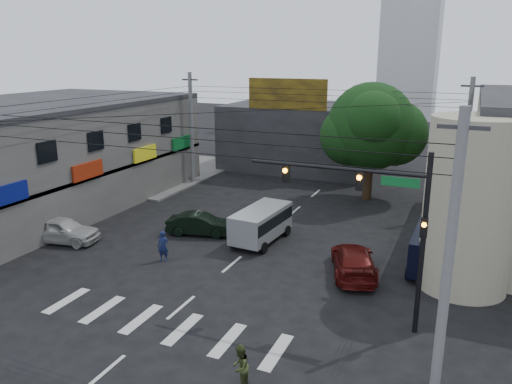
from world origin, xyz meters
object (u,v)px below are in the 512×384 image
Objects in this scene: utility_pole_far_right at (465,147)px; maroon_sedan at (354,261)px; navy_van at (435,249)px; traffic_officer at (163,246)px; street_tree at (371,127)px; silver_minivan at (261,225)px; utility_pole_near_right at (449,260)px; traffic_gantry at (380,210)px; white_compact at (61,230)px; dark_sedan at (200,224)px; pedestrian_olive at (240,367)px; utility_pole_far_left at (191,129)px.

utility_pole_far_right is 13.97m from maroon_sedan.
traffic_officer is (-13.18, -4.63, -0.23)m from navy_van.
maroon_sedan is 4.28m from navy_van.
street_tree reaches higher than silver_minivan.
utility_pole_near_right is 1.00× the size of utility_pole_far_right.
utility_pole_far_right is 1.74× the size of navy_van.
street_tree is 1.21× the size of traffic_gantry.
navy_van is at bearing -85.96° from silver_minivan.
white_compact is at bearing 168.63° from traffic_officer.
utility_pole_far_right is at bearing 81.06° from traffic_gantry.
utility_pole_far_right is 2.17× the size of dark_sedan.
silver_minivan is at bearing -108.98° from street_tree.
utility_pole_near_right is 6.04× the size of pedestrian_olive.
white_compact is 0.88× the size of navy_van.
navy_van is 13.43m from pedestrian_olive.
traffic_gantry is 25.00m from utility_pole_far_left.
traffic_officer is (-14.03, -15.01, -3.78)m from utility_pole_far_right.
traffic_gantry reaches higher than traffic_officer.
utility_pole_far_right is at bearing 161.20° from pedestrian_olive.
street_tree is 5.71× the size of pedestrian_olive.
street_tree is at bearing 101.99° from traffic_gantry.
white_compact is at bearing -132.14° from street_tree.
white_compact is (-21.00, -15.03, -3.85)m from utility_pole_far_right.
dark_sedan is at bearing -123.39° from street_tree.
utility_pole_far_left is at bearing 50.12° from silver_minivan.
dark_sedan is at bearing 145.49° from utility_pole_near_right.
navy_van is at bearing -165.85° from maroon_sedan.
maroon_sedan is (-1.77, 4.34, -4.12)m from traffic_gantry.
traffic_gantry is at bearing -106.86° from white_compact.
traffic_gantry reaches higher than white_compact.
maroon_sedan is 1.00× the size of navy_van.
traffic_gantry is 13.79m from dark_sedan.
traffic_officer reaches higher than white_compact.
traffic_officer is at bearing -115.18° from street_tree.
street_tree reaches higher than traffic_officer.
white_compact is at bearing 103.79° from navy_van.
navy_van is at bearing 74.52° from traffic_gantry.
utility_pole_far_right is 26.11m from white_compact.
utility_pole_near_right is at bearing -115.31° from white_compact.
white_compact is 11.60m from silver_minivan.
silver_minivan is 0.89× the size of navy_van.
white_compact is at bearing -10.09° from maroon_sedan.
traffic_gantry reaches higher than pedestrian_olive.
street_tree is 0.95× the size of utility_pole_far_left.
navy_van is at bearing -94.63° from utility_pole_far_right.
dark_sedan is at bearing -149.76° from pedestrian_olive.
utility_pole_near_right is at bearing -90.00° from utility_pole_far_right.
street_tree is 18.42m from traffic_gantry.
utility_pole_near_right is 1.95× the size of silver_minivan.
utility_pole_far_left is at bearing -55.63° from maroon_sedan.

